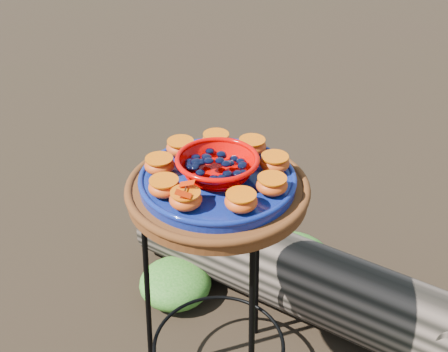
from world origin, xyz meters
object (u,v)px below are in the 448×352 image
Objects in this scene: cobalt_plate at (218,181)px; red_bowl at (217,167)px; plant_stand at (218,297)px; terracotta_saucer at (218,191)px; driftwood_log at (323,286)px.

red_bowl is at bearing 0.00° from cobalt_plate.
terracotta_saucer reaches higher than plant_stand.
terracotta_saucer is 0.74m from driftwood_log.
plant_stand is 0.40m from cobalt_plate.
red_bowl is at bearing 0.00° from plant_stand.
plant_stand is 0.50m from driftwood_log.
cobalt_plate is 0.27× the size of driftwood_log.
driftwood_log is (0.14, 0.43, -0.65)m from red_bowl.
plant_stand is 1.54× the size of terracotta_saucer.
red_bowl is (0.00, 0.00, 0.04)m from cobalt_plate.
cobalt_plate reaches higher than terracotta_saucer.
cobalt_plate is (0.00, 0.00, 0.40)m from plant_stand.
plant_stand is 3.59× the size of red_bowl.
cobalt_plate is at bearing 0.00° from red_bowl.
plant_stand is at bearing -108.67° from driftwood_log.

